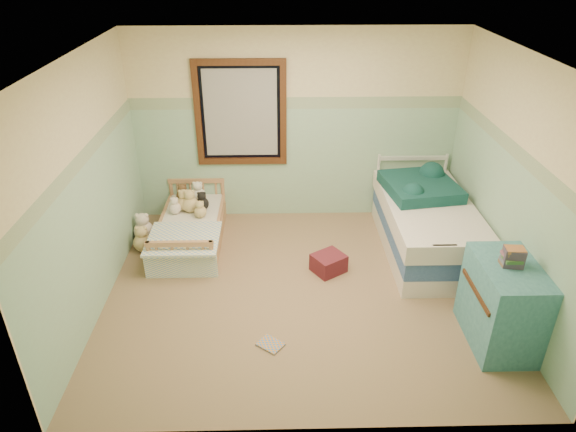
{
  "coord_description": "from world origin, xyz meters",
  "views": [
    {
      "loc": [
        -0.25,
        -4.52,
        3.41
      ],
      "look_at": [
        -0.13,
        0.35,
        0.74
      ],
      "focal_mm": 31.84,
      "sensor_mm": 36.0,
      "label": 1
    }
  ],
  "objects_px": {
    "toddler_bed_frame": "(191,235)",
    "dresser": "(502,304)",
    "plush_floor_cream": "(144,231)",
    "floor_book": "(270,344)",
    "twin_bed_frame": "(424,243)",
    "plush_floor_tan": "(143,242)",
    "red_pillow": "(329,263)"
  },
  "relations": [
    {
      "from": "plush_floor_cream",
      "to": "twin_bed_frame",
      "type": "height_order",
      "value": "plush_floor_cream"
    },
    {
      "from": "twin_bed_frame",
      "to": "toddler_bed_frame",
      "type": "bearing_deg",
      "value": 174.7
    },
    {
      "from": "floor_book",
      "to": "plush_floor_cream",
      "type": "bearing_deg",
      "value": 167.43
    },
    {
      "from": "toddler_bed_frame",
      "to": "twin_bed_frame",
      "type": "bearing_deg",
      "value": -5.3
    },
    {
      "from": "red_pillow",
      "to": "floor_book",
      "type": "bearing_deg",
      "value": -118.51
    },
    {
      "from": "plush_floor_tan",
      "to": "red_pillow",
      "type": "relative_size",
      "value": 0.68
    },
    {
      "from": "plush_floor_cream",
      "to": "dresser",
      "type": "bearing_deg",
      "value": -27.1
    },
    {
      "from": "twin_bed_frame",
      "to": "floor_book",
      "type": "bearing_deg",
      "value": -138.93
    },
    {
      "from": "plush_floor_tan",
      "to": "floor_book",
      "type": "distance_m",
      "value": 2.33
    },
    {
      "from": "dresser",
      "to": "floor_book",
      "type": "bearing_deg",
      "value": -178.92
    },
    {
      "from": "plush_floor_cream",
      "to": "floor_book",
      "type": "bearing_deg",
      "value": -50.58
    },
    {
      "from": "toddler_bed_frame",
      "to": "plush_floor_tan",
      "type": "relative_size",
      "value": 6.59
    },
    {
      "from": "toddler_bed_frame",
      "to": "dresser",
      "type": "relative_size",
      "value": 1.79
    },
    {
      "from": "twin_bed_frame",
      "to": "red_pillow",
      "type": "height_order",
      "value": "twin_bed_frame"
    },
    {
      "from": "red_pillow",
      "to": "twin_bed_frame",
      "type": "bearing_deg",
      "value": 18.89
    },
    {
      "from": "plush_floor_tan",
      "to": "red_pillow",
      "type": "height_order",
      "value": "plush_floor_tan"
    },
    {
      "from": "red_pillow",
      "to": "toddler_bed_frame",
      "type": "bearing_deg",
      "value": 157.82
    },
    {
      "from": "dresser",
      "to": "plush_floor_cream",
      "type": "bearing_deg",
      "value": 152.9
    },
    {
      "from": "plush_floor_tan",
      "to": "toddler_bed_frame",
      "type": "bearing_deg",
      "value": 19.04
    },
    {
      "from": "toddler_bed_frame",
      "to": "red_pillow",
      "type": "height_order",
      "value": "red_pillow"
    },
    {
      "from": "plush_floor_cream",
      "to": "plush_floor_tan",
      "type": "distance_m",
      "value": 0.26
    },
    {
      "from": "dresser",
      "to": "floor_book",
      "type": "distance_m",
      "value": 2.19
    },
    {
      "from": "dresser",
      "to": "red_pillow",
      "type": "xyz_separation_m",
      "value": [
        -1.49,
        1.18,
        -0.32
      ]
    },
    {
      "from": "plush_floor_tan",
      "to": "red_pillow",
      "type": "bearing_deg",
      "value": -12.36
    },
    {
      "from": "twin_bed_frame",
      "to": "floor_book",
      "type": "height_order",
      "value": "twin_bed_frame"
    },
    {
      "from": "plush_floor_cream",
      "to": "twin_bed_frame",
      "type": "distance_m",
      "value": 3.52
    },
    {
      "from": "plush_floor_cream",
      "to": "dresser",
      "type": "distance_m",
      "value": 4.25
    },
    {
      "from": "plush_floor_tan",
      "to": "red_pillow",
      "type": "distance_m",
      "value": 2.29
    },
    {
      "from": "plush_floor_cream",
      "to": "floor_book",
      "type": "height_order",
      "value": "plush_floor_cream"
    },
    {
      "from": "plush_floor_cream",
      "to": "plush_floor_tan",
      "type": "bearing_deg",
      "value": -80.29
    },
    {
      "from": "toddler_bed_frame",
      "to": "plush_floor_cream",
      "type": "xyz_separation_m",
      "value": [
        -0.61,
        0.07,
        0.03
      ]
    },
    {
      "from": "plush_floor_cream",
      "to": "twin_bed_frame",
      "type": "relative_size",
      "value": 0.13
    }
  ]
}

